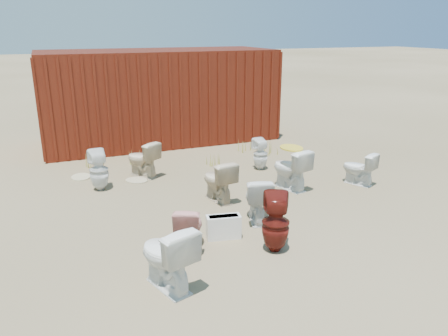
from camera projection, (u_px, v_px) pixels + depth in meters
name	position (u px, v px, depth m)	size (l,w,h in m)	color
ground	(237.00, 208.00, 7.47)	(100.00, 100.00, 0.00)	brown
shipping_container	(159.00, 96.00, 11.68)	(6.00, 2.40, 2.40)	#4E110D
toilet_front_a	(167.00, 256.00, 5.09)	(0.46, 0.81, 0.83)	white
toilet_front_pink	(189.00, 227.00, 6.04)	(0.36, 0.63, 0.65)	#D8827D
toilet_front_c	(257.00, 199.00, 6.91)	(0.41, 0.73, 0.74)	white
toilet_front_maroon	(276.00, 223.00, 5.95)	(0.38, 0.39, 0.84)	#611710
toilet_front_e	(359.00, 168.00, 8.53)	(0.37, 0.64, 0.66)	white
toilet_back_a	(99.00, 170.00, 8.22)	(0.35, 0.36, 0.78)	white
toilet_back_beige_left	(142.00, 159.00, 8.97)	(0.42, 0.73, 0.75)	beige
toilet_back_beige_right	(218.00, 181.00, 7.70)	(0.42, 0.74, 0.76)	beige
toilet_back_yellowlid	(290.00, 169.00, 8.27)	(0.45, 0.78, 0.80)	white
toilet_back_e	(260.00, 154.00, 9.43)	(0.31, 0.32, 0.69)	white
yellow_lid	(291.00, 148.00, 8.14)	(0.41, 0.51, 0.03)	yellow
loose_tank	(224.00, 227.00, 6.38)	(0.50, 0.20, 0.35)	white
loose_lid_near	(81.00, 177.00, 9.00)	(0.38, 0.49, 0.02)	beige
loose_lid_far	(137.00, 180.00, 8.80)	(0.36, 0.47, 0.02)	#C2B48C
weed_clump_a	(95.00, 161.00, 9.59)	(0.36, 0.36, 0.33)	#9F993F
weed_clump_b	(214.00, 160.00, 9.75)	(0.32, 0.32, 0.26)	#9F993F
weed_clump_c	(268.00, 148.00, 10.64)	(0.36, 0.36, 0.31)	#9F993F
weed_clump_d	(134.00, 157.00, 9.94)	(0.30, 0.30, 0.29)	#9F993F
weed_clump_e	(246.00, 145.00, 10.85)	(0.34, 0.34, 0.31)	#9F993F
weed_clump_f	(361.00, 173.00, 8.92)	(0.28, 0.28, 0.24)	#9F993F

